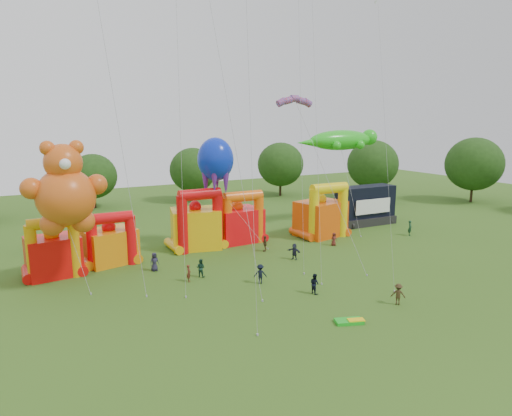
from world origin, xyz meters
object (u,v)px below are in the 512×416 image
teddy_bear_kite (67,198)px  spectator_4 (265,244)px  gecko_kite (347,171)px  spectator_0 (154,262)px  bouncy_castle_0 (53,253)px  stage_trailer (365,206)px  bouncy_castle_2 (196,225)px  octopus_kite (231,196)px

teddy_bear_kite → spectator_4: (20.40, 2.48, -7.26)m
gecko_kite → spectator_0: (-28.07, -5.65, -6.82)m
bouncy_castle_0 → stage_trailer: bearing=4.0°
gecko_kite → spectator_4: bearing=-162.3°
bouncy_castle_2 → stage_trailer: bearing=0.6°
spectator_0 → spectator_4: bearing=-4.8°
bouncy_castle_0 → gecko_kite: (36.79, 2.60, 5.49)m
gecko_kite → bouncy_castle_2: bearing=-180.0°
bouncy_castle_0 → bouncy_castle_2: bouncy_castle_2 is taller
gecko_kite → spectator_4: gecko_kite is taller
bouncy_castle_0 → spectator_4: bouncy_castle_0 is taller
spectator_0 → spectator_4: size_ratio=1.02×
teddy_bear_kite → stage_trailer: bearing=10.9°
octopus_kite → spectator_0: (-10.19, -3.99, -5.16)m
teddy_bear_kite → spectator_0: bearing=12.7°
bouncy_castle_0 → spectator_4: (21.52, -2.28, -1.35)m
bouncy_castle_0 → stage_trailer: 40.62m
teddy_bear_kite → spectator_0: 10.64m
bouncy_castle_2 → gecko_kite: size_ratio=0.53×
bouncy_castle_0 → octopus_kite: bearing=2.8°
gecko_kite → octopus_kite: 18.03m
teddy_bear_kite → gecko_kite: (35.67, 7.36, -0.42)m
bouncy_castle_2 → spectator_0: size_ratio=3.84×
bouncy_castle_2 → spectator_0: (-6.54, -5.64, -1.75)m
bouncy_castle_0 → bouncy_castle_2: bearing=9.6°
bouncy_castle_2 → teddy_bear_kite: 16.86m
octopus_kite → bouncy_castle_2: bearing=155.7°
teddy_bear_kite → gecko_kite: bearing=11.7°
gecko_kite → spectator_0: size_ratio=7.27×
stage_trailer → teddy_bear_kite: teddy_bear_kite is taller
bouncy_castle_0 → gecko_kite: gecko_kite is taller
stage_trailer → spectator_4: size_ratio=4.82×
bouncy_castle_0 → teddy_bear_kite: (1.12, -4.76, 5.91)m
bouncy_castle_2 → gecko_kite: (21.53, 0.01, 5.06)m
stage_trailer → spectator_0: bearing=-169.5°
bouncy_castle_0 → spectator_0: bearing=-19.3°
spectator_4 → spectator_0: bearing=-55.7°
bouncy_castle_0 → octopus_kite: size_ratio=0.46×
spectator_0 → gecko_kite: bearing=3.1°
gecko_kite → octopus_kite: gecko_kite is taller
bouncy_castle_2 → octopus_kite: bearing=-24.3°
bouncy_castle_2 → spectator_0: 8.81m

